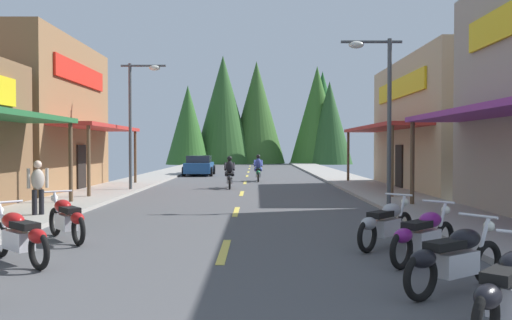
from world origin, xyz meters
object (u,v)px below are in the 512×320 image
motorcycle_parked_right_3 (388,223)px  pedestrian_browsing (40,185)px  motorcycle_parked_right_2 (426,235)px  motorcycle_parked_left_1 (21,235)px  motorcycle_parked_right_0 (511,289)px  motorcycle_parked_right_1 (457,257)px  streetlamp_left (139,108)px  rider_cruising_lead (231,175)px  parked_car_curbside (201,166)px  motorcycle_parked_left_2 (68,218)px  streetlamp_right (382,96)px  rider_cruising_trailing (260,170)px

motorcycle_parked_right_3 → pedestrian_browsing: bearing=106.2°
motorcycle_parked_right_2 → motorcycle_parked_left_1: size_ratio=0.97×
motorcycle_parked_right_0 → motorcycle_parked_right_1: same height
streetlamp_left → motorcycle_parked_right_1: size_ratio=3.14×
motorcycle_parked_right_0 → rider_cruising_lead: rider_cruising_lead is taller
motorcycle_parked_right_0 → motorcycle_parked_right_2: bearing=38.6°
rider_cruising_lead → parked_car_curbside: bearing=10.0°
motorcycle_parked_right_3 → pedestrian_browsing: pedestrian_browsing is taller
motorcycle_parked_right_0 → motorcycle_parked_left_2: (-6.73, 5.65, 0.00)m
motorcycle_parked_right_3 → rider_cruising_lead: (-3.86, 15.10, 0.17)m
streetlamp_right → motorcycle_parked_right_0: bearing=-96.6°
rider_cruising_trailing → pedestrian_browsing: (-6.18, -16.15, 0.28)m
streetlamp_left → motorcycle_parked_right_2: 17.03m
motorcycle_parked_left_2 → rider_cruising_trailing: bearing=-49.9°
streetlamp_left → rider_cruising_trailing: (5.43, 7.16, -3.10)m
motorcycle_parked_right_0 → rider_cruising_trailing: size_ratio=0.78×
streetlamp_left → parked_car_curbside: streetlamp_left is taller
rider_cruising_trailing → parked_car_curbside: bearing=32.1°
motorcycle_parked_left_2 → rider_cruising_lead: 14.61m
motorcycle_parked_right_1 → pedestrian_browsing: (-8.77, 7.46, 0.45)m
rider_cruising_trailing → motorcycle_parked_right_1: bearing=-173.8°
rider_cruising_lead → streetlamp_right: bearing=-149.7°
rider_cruising_lead → pedestrian_browsing: pedestrian_browsing is taller
motorcycle_parked_right_1 → parked_car_curbside: size_ratio=0.42×
motorcycle_parked_right_1 → rider_cruising_lead: rider_cruising_lead is taller
parked_car_curbside → pedestrian_browsing: bearing=173.9°
motorcycle_parked_left_1 → parked_car_curbside: bearing=-47.9°
motorcycle_parked_right_2 → motorcycle_parked_left_2: bearing=118.5°
motorcycle_parked_right_3 → motorcycle_parked_left_1: same height
streetlamp_left → motorcycle_parked_left_2: bearing=-84.2°
motorcycle_parked_left_1 → streetlamp_right: bearing=-91.7°
streetlamp_right → parked_car_curbside: 21.73m
motorcycle_parked_right_1 → motorcycle_parked_right_2: same height
motorcycle_parked_right_0 → motorcycle_parked_left_2: 8.79m
motorcycle_parked_right_2 → rider_cruising_lead: (-4.16, 16.50, 0.17)m
motorcycle_parked_right_3 → motorcycle_parked_left_1: 6.79m
streetlamp_right → motorcycle_parked_right_3: (-1.49, -6.97, -3.17)m
motorcycle_parked_left_1 → rider_cruising_lead: bearing=-57.3°
motorcycle_parked_right_0 → motorcycle_parked_right_1: 1.61m
rider_cruising_lead → parked_car_curbside: 12.13m
motorcycle_parked_right_2 → parked_car_curbside: (-6.90, 28.32, 0.20)m
streetlamp_right → motorcycle_parked_right_0: 12.35m
motorcycle_parked_right_2 → streetlamp_right: bearing=37.8°
motorcycle_parked_right_1 → rider_cruising_lead: (-4.00, 18.38, 0.17)m
rider_cruising_lead → rider_cruising_trailing: 5.42m
streetlamp_right → motorcycle_parked_left_2: 10.69m
motorcycle_parked_left_2 → pedestrian_browsing: bearing=-7.4°
motorcycle_parked_left_1 → motorcycle_parked_right_2: bearing=-137.2°
streetlamp_left → rider_cruising_trailing: size_ratio=2.67×
streetlamp_right → motorcycle_parked_left_1: size_ratio=3.36×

